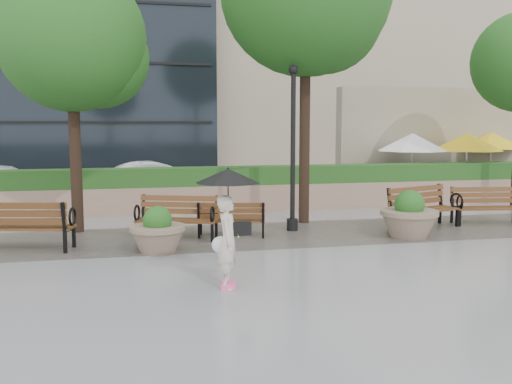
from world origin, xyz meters
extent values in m
plane|color=gray|center=(0.00, 0.00, 0.00)|extent=(100.00, 100.00, 0.00)
cube|color=#383330|center=(0.00, 3.00, 0.01)|extent=(28.00, 3.20, 0.01)
cube|color=#9D7A65|center=(0.00, 7.00, 0.40)|extent=(24.00, 0.80, 0.80)
cube|color=#224A18|center=(0.00, 7.00, 1.08)|extent=(24.00, 0.75, 0.55)
cube|color=tan|center=(9.50, 10.00, 2.00)|extent=(10.00, 0.60, 4.00)
cube|color=#224A18|center=(9.00, 7.80, 0.45)|extent=(8.00, 0.50, 0.90)
cube|color=black|center=(0.00, 11.00, 0.00)|extent=(40.00, 7.00, 0.00)
cube|color=#563719|center=(-5.29, 2.50, 0.49)|extent=(2.08, 1.03, 0.06)
cube|color=#563719|center=(-5.36, 2.20, 0.83)|extent=(1.97, 0.58, 0.47)
cube|color=black|center=(-5.30, 2.47, 0.25)|extent=(2.10, 1.14, 0.51)
torus|color=black|center=(-4.33, 2.48, 0.69)|extent=(0.15, 0.41, 0.41)
cube|color=#563719|center=(-2.08, 2.92, 0.45)|extent=(1.93, 1.13, 0.05)
cube|color=#563719|center=(-1.99, 3.19, 0.77)|extent=(1.80, 0.72, 0.44)
cube|color=black|center=(-2.07, 2.95, 0.24)|extent=(1.97, 1.22, 0.47)
torus|color=black|center=(-2.97, 3.02, 0.64)|extent=(0.17, 0.38, 0.38)
torus|color=black|center=(-1.31, 2.46, 0.64)|extent=(0.17, 0.38, 0.38)
cube|color=#563719|center=(-0.79, 2.99, 0.39)|extent=(1.65, 0.82, 0.04)
cube|color=#563719|center=(-0.84, 2.75, 0.66)|extent=(1.57, 0.46, 0.37)
cube|color=black|center=(-0.79, 2.96, 0.20)|extent=(1.67, 0.90, 0.40)
torus|color=black|center=(-0.02, 2.97, 0.55)|extent=(0.12, 0.33, 0.33)
torus|color=black|center=(-1.48, 3.31, 0.55)|extent=(0.12, 0.33, 0.33)
cube|color=#563719|center=(4.18, 2.88, 0.49)|extent=(2.07, 1.25, 0.06)
cube|color=#563719|center=(4.07, 3.17, 0.83)|extent=(1.91, 0.82, 0.47)
cube|color=black|center=(4.17, 2.91, 0.25)|extent=(2.11, 1.36, 0.51)
torus|color=black|center=(3.37, 2.37, 0.69)|extent=(0.19, 0.40, 0.41)
torus|color=black|center=(5.13, 3.02, 0.69)|extent=(0.19, 0.40, 0.41)
cube|color=#563719|center=(6.12, 3.09, 0.45)|extent=(1.88, 0.81, 0.05)
cube|color=#563719|center=(6.16, 3.37, 0.76)|extent=(1.82, 0.39, 0.43)
cube|color=black|center=(6.12, 3.12, 0.23)|extent=(1.90, 0.91, 0.47)
torus|color=black|center=(5.24, 3.04, 0.63)|extent=(0.10, 0.38, 0.37)
cylinder|color=#7F6B56|center=(-2.57, 1.69, 0.52)|extent=(1.17, 1.17, 0.09)
sphere|color=#1A4714|center=(-2.57, 1.69, 0.68)|extent=(0.60, 0.60, 0.60)
cylinder|color=#7F6B56|center=(3.27, 1.98, 0.60)|extent=(1.35, 1.35, 0.11)
sphere|color=#1A4714|center=(3.27, 1.98, 0.78)|extent=(0.69, 0.69, 0.69)
cylinder|color=black|center=(0.83, 3.40, 1.95)|extent=(0.12, 0.12, 3.91)
cylinder|color=black|center=(0.83, 3.40, 0.15)|extent=(0.28, 0.28, 0.30)
sphere|color=black|center=(0.83, 3.40, 3.96)|extent=(0.24, 0.24, 0.24)
cylinder|color=black|center=(-4.39, 4.37, 2.20)|extent=(0.28, 0.28, 4.39)
sphere|color=#1A4714|center=(-4.39, 4.37, 4.71)|extent=(3.54, 3.54, 3.54)
sphere|color=#1A4714|center=(-3.79, 4.67, 4.27)|extent=(2.48, 2.48, 2.48)
cylinder|color=black|center=(1.45, 4.44, 2.85)|extent=(0.28, 0.28, 5.70)
sphere|color=#1A4714|center=(2.05, 4.74, 5.54)|extent=(3.13, 3.13, 3.13)
cylinder|color=black|center=(6.64, 8.35, 0.05)|extent=(0.40, 0.40, 0.10)
cylinder|color=#99999E|center=(6.64, 8.35, 1.10)|extent=(0.06, 0.06, 2.20)
cone|color=white|center=(6.64, 8.35, 2.00)|extent=(2.50, 2.50, 0.60)
cylinder|color=black|center=(8.62, 8.08, 0.05)|extent=(0.40, 0.40, 0.10)
cylinder|color=#99999E|center=(8.62, 8.08, 1.10)|extent=(0.06, 0.06, 2.20)
cone|color=yellow|center=(8.62, 8.08, 2.00)|extent=(2.50, 2.50, 0.60)
cylinder|color=black|center=(10.56, 9.49, 0.05)|extent=(0.40, 0.40, 0.10)
cylinder|color=#99999E|center=(10.56, 9.49, 1.10)|extent=(0.06, 0.06, 2.20)
cone|color=yellow|center=(10.56, 9.49, 2.00)|extent=(2.50, 2.50, 0.60)
imported|color=white|center=(-7.28, 10.41, 0.63)|extent=(4.36, 1.87, 1.25)
imported|color=white|center=(-2.18, 10.31, 0.66)|extent=(4.17, 2.11, 1.31)
imported|color=beige|center=(-1.56, -1.12, 0.81)|extent=(0.54, 0.67, 1.63)
cube|color=#F2598C|center=(-1.53, -1.01, 0.04)|extent=(0.15, 0.24, 0.08)
cube|color=#F2598C|center=(-1.59, -1.26, 0.04)|extent=(0.15, 0.24, 0.08)
cube|color=black|center=(-1.34, -1.13, 0.97)|extent=(0.17, 0.32, 0.22)
sphere|color=white|center=(-1.65, -0.87, 0.66)|extent=(0.28, 0.28, 0.28)
cylinder|color=black|center=(-1.55, -1.07, 1.42)|extent=(0.02, 0.02, 0.86)
cone|color=black|center=(-1.55, -1.07, 1.83)|extent=(1.06, 1.06, 0.22)
camera|label=1|loc=(-3.08, -10.12, 2.69)|focal=40.00mm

